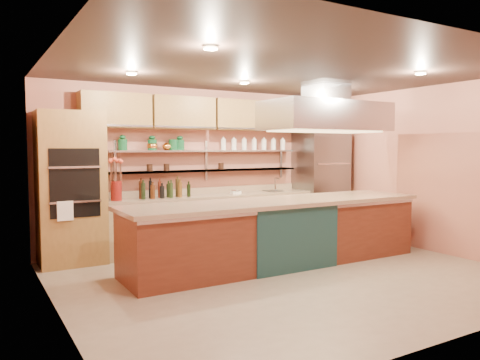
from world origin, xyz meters
TOP-DOWN VIEW (x-y plane):
  - floor at (0.00, 0.00)m, footprint 6.00×5.00m
  - ceiling at (0.00, 0.00)m, footprint 6.00×5.00m
  - wall_back at (0.00, 2.50)m, footprint 6.00×0.04m
  - wall_front at (0.00, -2.50)m, footprint 6.00×0.04m
  - wall_left at (-3.00, 0.00)m, footprint 0.04×5.00m
  - wall_right at (3.00, 0.00)m, footprint 0.04×5.00m
  - oven_stack at (-2.45, 2.18)m, footprint 0.95×0.64m
  - refrigerator at (2.35, 2.14)m, footprint 0.95×0.72m
  - back_counter at (-0.05, 2.20)m, footprint 3.84×0.64m
  - wall_shelf_lower at (-0.05, 2.37)m, footprint 3.60×0.26m
  - wall_shelf_upper at (-0.05, 2.37)m, footprint 3.60×0.26m
  - upper_cabinets at (0.00, 2.32)m, footprint 4.60×0.36m
  - range_hood at (1.12, 0.59)m, footprint 2.00×1.00m
  - ceiling_downlights at (0.00, 0.20)m, footprint 4.00×2.80m
  - island at (0.22, 0.59)m, footprint 4.68×1.02m
  - flower_vase at (-1.78, 2.15)m, footprint 0.23×0.23m
  - oil_bottle_cluster at (-0.96, 2.15)m, footprint 0.93×0.35m
  - kitchen_scale at (0.38, 2.15)m, footprint 0.19×0.16m
  - bar_faucet at (1.31, 2.25)m, footprint 0.04×0.04m
  - copper_kettle at (-0.84, 2.37)m, footprint 0.16×0.16m
  - green_canister at (-0.72, 2.37)m, footprint 0.16×0.16m

SIDE VIEW (x-z plane):
  - floor at x=0.00m, z-range -0.02..0.00m
  - back_counter at x=-0.05m, z-range 0.00..0.93m
  - island at x=0.22m, z-range 0.00..0.98m
  - kitchen_scale at x=0.38m, z-range 0.93..1.02m
  - refrigerator at x=2.35m, z-range 0.00..2.10m
  - bar_faucet at x=1.31m, z-range 0.93..1.17m
  - oil_bottle_cluster at x=-0.96m, z-range 0.93..1.22m
  - flower_vase at x=-1.78m, z-range 0.93..1.24m
  - oven_stack at x=-2.45m, z-range 0.00..2.30m
  - wall_shelf_lower at x=-0.05m, z-range 1.34..1.36m
  - wall_back at x=0.00m, z-range 0.00..2.80m
  - wall_front at x=0.00m, z-range 0.00..2.80m
  - wall_left at x=-3.00m, z-range 0.00..2.80m
  - wall_right at x=3.00m, z-range 0.00..2.80m
  - wall_shelf_upper at x=-0.05m, z-range 1.69..1.71m
  - copper_kettle at x=-0.84m, z-range 1.71..1.84m
  - green_canister at x=-0.72m, z-range 1.71..1.90m
  - range_hood at x=1.12m, z-range 2.02..2.48m
  - upper_cabinets at x=0.00m, z-range 2.08..2.62m
  - ceiling_downlights at x=0.00m, z-range 2.76..2.78m
  - ceiling at x=0.00m, z-range 2.79..2.81m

